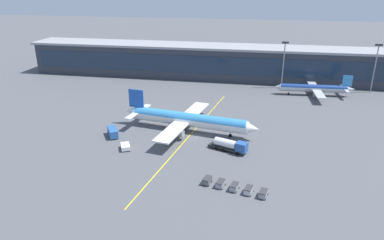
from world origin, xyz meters
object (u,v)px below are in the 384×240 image
object	(u,v)px
commuter_jet_far	(314,88)
baggage_cart_4	(263,194)
fuel_tanker	(230,145)
baggage_cart_3	(249,190)
lavatory_truck	(113,132)
baggage_cart_0	(207,180)
baggage_cart_2	(234,187)
main_airliner	(188,119)
pushback_tug	(125,146)
baggage_cart_1	(221,184)

from	to	relation	value
commuter_jet_far	baggage_cart_4	bearing A→B (deg)	-104.06
fuel_tanker	baggage_cart_3	size ratio (longest dim) A/B	3.75
lavatory_truck	baggage_cart_4	bearing A→B (deg)	-28.45
baggage_cart_0	lavatory_truck	bearing A→B (deg)	146.47
baggage_cart_2	commuter_jet_far	xyz separation A→B (m)	(25.40, 75.12, 2.18)
baggage_cart_0	main_airliner	bearing A→B (deg)	109.75
lavatory_truck	baggage_cart_0	distance (m)	37.49
baggage_cart_3	commuter_jet_far	world-z (taller)	commuter_jet_far
baggage_cart_0	pushback_tug	bearing A→B (deg)	151.66
baggage_cart_1	baggage_cart_4	size ratio (longest dim) A/B	1.00
fuel_tanker	commuter_jet_far	xyz separation A→B (m)	(28.00, 56.30, 1.22)
main_airliner	commuter_jet_far	bearing A→B (deg)	46.94
fuel_tanker	pushback_tug	xyz separation A→B (m)	(-28.10, -4.13, -0.90)
baggage_cart_4	commuter_jet_far	size ratio (longest dim) A/B	0.09
lavatory_truck	pushback_tug	size ratio (longest dim) A/B	1.39
pushback_tug	baggage_cart_0	bearing A→B (deg)	-28.34
pushback_tug	baggage_cart_2	distance (m)	34.03
baggage_cart_2	baggage_cart_3	world-z (taller)	same
baggage_cart_2	main_airliner	bearing A→B (deg)	118.70
baggage_cart_4	baggage_cart_3	bearing A→B (deg)	166.57
main_airliner	baggage_cart_3	size ratio (longest dim) A/B	14.74
fuel_tanker	baggage_cart_2	world-z (taller)	fuel_tanker
main_airliner	lavatory_truck	size ratio (longest dim) A/B	7.05
baggage_cart_0	baggage_cart_3	world-z (taller)	same
fuel_tanker	baggage_cart_4	xyz separation A→B (m)	(8.82, -20.30, -0.96)
baggage_cart_2	baggage_cart_4	world-z (taller)	same
main_airliner	baggage_cart_3	world-z (taller)	main_airliner
lavatory_truck	baggage_cart_3	world-z (taller)	lavatory_truck
main_airliner	baggage_cart_4	distance (m)	39.15
fuel_tanker	main_airliner	bearing A→B (deg)	140.72
fuel_tanker	baggage_cart_3	world-z (taller)	fuel_tanker
baggage_cart_1	baggage_cart_4	bearing A→B (deg)	-13.43
baggage_cart_0	baggage_cart_2	size ratio (longest dim) A/B	1.00
pushback_tug	baggage_cart_1	world-z (taller)	baggage_cart_1
lavatory_truck	baggage_cart_0	size ratio (longest dim) A/B	2.09
lavatory_truck	pushback_tug	world-z (taller)	lavatory_truck
fuel_tanker	baggage_cart_1	xyz separation A→B (m)	(-0.52, -18.07, -0.96)
main_airliner	lavatory_truck	distance (m)	22.54
baggage_cart_1	baggage_cart_3	world-z (taller)	same
baggage_cart_2	baggage_cart_3	bearing A→B (deg)	-13.43
fuel_tanker	baggage_cart_4	bearing A→B (deg)	-66.52
main_airliner	baggage_cart_1	bearing A→B (deg)	-65.50
lavatory_truck	baggage_cart_3	xyz separation A→B (m)	(40.59, -22.93, -0.64)
baggage_cart_0	baggage_cart_2	world-z (taller)	same
baggage_cart_1	baggage_cart_3	bearing A→B (deg)	-13.43
main_airliner	baggage_cart_4	size ratio (longest dim) A/B	14.74
baggage_cart_2	baggage_cart_1	bearing A→B (deg)	166.57
baggage_cart_1	commuter_jet_far	size ratio (longest dim) A/B	0.09
pushback_tug	baggage_cart_4	world-z (taller)	baggage_cart_4
baggage_cart_4	commuter_jet_far	bearing A→B (deg)	75.94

